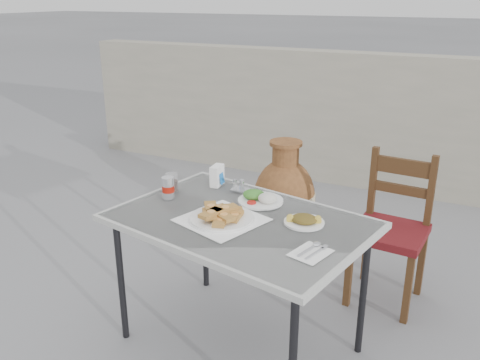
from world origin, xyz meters
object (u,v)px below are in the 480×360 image
at_px(terracotta_urn, 284,197).
at_px(pide_plate, 222,214).
at_px(salad_chopped_plate, 304,220).
at_px(cola_glass, 172,183).
at_px(chair, 392,228).
at_px(condiment_caddy, 240,187).
at_px(cafe_table, 240,227).
at_px(soda_can, 168,188).
at_px(salad_rice_plate, 260,198).
at_px(napkin_holder, 217,176).

bearing_deg(terracotta_urn, pide_plate, -82.61).
height_order(salad_chopped_plate, cola_glass, cola_glass).
height_order(cola_glass, chair, chair).
relative_size(salad_chopped_plate, cola_glass, 1.92).
distance_m(salad_chopped_plate, condiment_caddy, 0.49).
xyz_separation_m(pide_plate, salad_chopped_plate, (0.35, 0.13, -0.02)).
bearing_deg(cafe_table, terracotta_urn, 100.81).
xyz_separation_m(pide_plate, soda_can, (-0.37, 0.12, 0.03)).
xyz_separation_m(pide_plate, chair, (0.64, 0.83, -0.29)).
distance_m(soda_can, chair, 1.27).
bearing_deg(chair, cafe_table, -122.51).
height_order(salad_chopped_plate, condiment_caddy, condiment_caddy).
relative_size(cafe_table, salad_rice_plate, 5.67).
bearing_deg(soda_can, condiment_caddy, 41.66).
xyz_separation_m(salad_chopped_plate, napkin_holder, (-0.58, 0.25, 0.04)).
bearing_deg(chair, cola_glass, -145.05).
relative_size(soda_can, terracotta_urn, 0.15).
bearing_deg(soda_can, salad_chopped_plate, 1.37).
relative_size(soda_can, chair, 0.13).
height_order(salad_rice_plate, soda_can, soda_can).
relative_size(condiment_caddy, chair, 0.11).
xyz_separation_m(napkin_holder, condiment_caddy, (0.15, -0.02, -0.03)).
xyz_separation_m(salad_rice_plate, napkin_holder, (-0.30, 0.11, 0.04)).
bearing_deg(salad_chopped_plate, soda_can, -178.63).
xyz_separation_m(soda_can, cola_glass, (-0.04, 0.09, -0.01)).
bearing_deg(pide_plate, soda_can, 162.50).
bearing_deg(chair, condiment_caddy, -143.19).
height_order(pide_plate, chair, chair).
xyz_separation_m(salad_chopped_plate, soda_can, (-0.72, -0.02, 0.04)).
xyz_separation_m(cafe_table, pide_plate, (-0.06, -0.06, 0.08)).
height_order(cafe_table, salad_rice_plate, salad_rice_plate).
relative_size(soda_can, cola_glass, 1.18).
bearing_deg(napkin_holder, condiment_caddy, -12.04).
height_order(salad_rice_plate, terracotta_urn, salad_rice_plate).
distance_m(pide_plate, salad_chopped_plate, 0.38).
bearing_deg(salad_rice_plate, salad_chopped_plate, -26.96).
bearing_deg(salad_chopped_plate, pide_plate, -159.30).
bearing_deg(napkin_holder, salad_rice_plate, -24.43).
height_order(soda_can, cola_glass, soda_can).
bearing_deg(salad_rice_plate, terracotta_urn, 103.67).
bearing_deg(napkin_holder, terracotta_urn, 80.14).
bearing_deg(cola_glass, napkin_holder, 45.68).
distance_m(cafe_table, soda_can, 0.45).
bearing_deg(cola_glass, soda_can, -67.12).
bearing_deg(pide_plate, condiment_caddy, 103.13).
bearing_deg(condiment_caddy, cafe_table, -64.26).
height_order(napkin_holder, condiment_caddy, napkin_holder).
relative_size(cafe_table, chair, 1.50).
distance_m(soda_can, cola_glass, 0.10).
relative_size(cola_glass, napkin_holder, 0.85).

